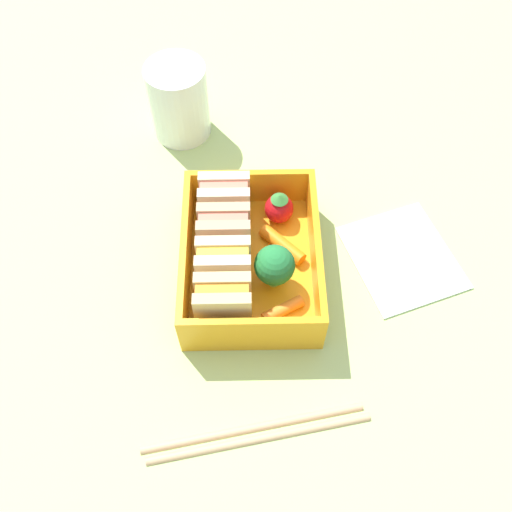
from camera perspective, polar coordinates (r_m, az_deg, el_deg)
ground_plane at (r=54.90cm, az=0.00°, el=-2.05°), size 120.00×120.00×2.00cm
bento_tray at (r=53.52cm, az=0.00°, el=-1.20°), size 16.04×12.32×1.20cm
bento_rim at (r=51.27cm, az=0.00°, el=0.32°), size 16.04×12.32×4.09cm
sandwich_left at (r=48.08cm, az=-2.72°, el=-4.69°), size 2.95×4.74×5.36cm
sandwich_center_left at (r=49.83cm, az=-2.69°, el=-1.05°), size 2.95×4.74×5.36cm
sandwich_center at (r=51.75cm, az=-2.66°, el=2.33°), size 2.95×4.74×5.36cm
sandwich_center_right at (r=53.85cm, az=-2.63°, el=5.45°), size 2.95×4.74×5.36cm
carrot_stick_left at (r=50.23cm, az=3.24°, el=-5.35°), size 2.71×3.88×1.06cm
broccoli_floret at (r=49.52cm, az=2.41°, el=-0.96°), size 3.61×3.61×4.86cm
carrot_stick_far_left at (r=53.52cm, az=3.14°, el=1.16°), size 4.41×4.38×1.28cm
strawberry_far_left at (r=54.88cm, az=2.81°, el=4.84°), size 2.80×2.80×3.40cm
chopstick_pair at (r=47.77cm, az=0.87°, el=-17.21°), size 4.81×18.26×0.70cm
drinking_glass at (r=62.94cm, az=-7.29°, el=15.13°), size 6.31×6.31×8.42cm
folded_napkin at (r=56.53cm, az=14.88°, el=-0.08°), size 13.05×12.25×0.40cm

